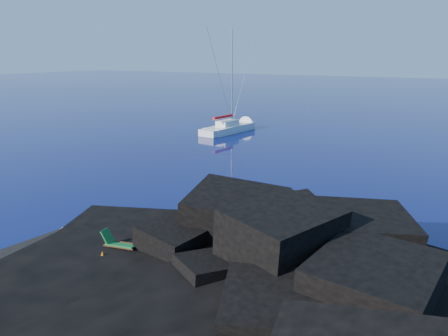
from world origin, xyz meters
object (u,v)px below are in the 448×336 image
Objects in this scene: sailboat at (230,132)px; marker_cone at (103,256)px; deck_chair at (121,241)px; sunbather at (114,245)px.

sailboat reaches higher than marker_cone.
deck_chair is 0.78m from sunbather.
sunbather is (-0.63, 0.12, -0.45)m from deck_chair.
deck_chair reaches higher than marker_cone.
marker_cone is (0.52, -1.32, 0.08)m from sunbather.
marker_cone is at bearing -103.27° from sunbather.
sailboat reaches higher than sunbather.
deck_chair is 1.26m from marker_cone.
sailboat is at bearing 99.08° from deck_chair.
sunbather is at bearing 157.06° from deck_chair.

